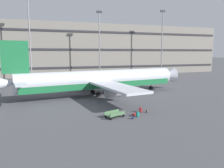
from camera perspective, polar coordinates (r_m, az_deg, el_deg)
ground_plane at (r=44.75m, az=-5.69°, el=-2.78°), size 600.00×600.00×0.00m
terminal_structure at (r=90.10m, az=-12.59°, el=8.70°), size 129.21×21.25×19.22m
airliner at (r=43.79m, az=-3.31°, el=0.98°), size 38.49×31.25×10.45m
light_mast_left at (r=71.54m, az=-20.73°, el=12.13°), size 1.80×0.50×24.65m
light_mast_center_left at (r=74.09m, az=-3.29°, el=11.43°), size 1.80×0.50×22.03m
light_mast_center_right at (r=83.65m, az=12.91°, el=11.44°), size 1.80×0.50×23.64m
suitcase_red at (r=31.70m, az=7.44°, el=-6.70°), size 0.25×0.43×0.78m
suitcase_small at (r=29.55m, az=6.72°, el=-7.80°), size 0.52×0.45×0.85m
suitcase_purple at (r=30.39m, az=6.00°, el=-7.83°), size 0.79×0.68×0.22m
backpack_laid_flat at (r=31.80m, az=9.12°, el=-6.98°), size 0.32×0.37×0.49m
backpack_upright at (r=28.53m, az=5.38°, el=-8.71°), size 0.39×0.42×0.46m
baggage_cart at (r=29.07m, az=0.72°, el=-7.89°), size 3.33×2.13×0.82m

